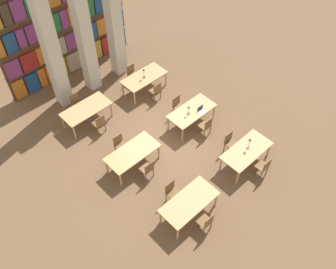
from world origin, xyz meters
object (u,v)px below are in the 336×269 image
chair_3 (230,142)px  reading_table_2 (132,153)px  chair_9 (77,103)px  chair_2 (263,166)px  reading_table_3 (192,112)px  chair_8 (99,123)px  desk_lamp_0 (250,142)px  chair_1 (172,192)px  chair_5 (120,144)px  desk_lamp_1 (189,109)px  reading_table_0 (189,203)px  pillar_right (113,12)px  chair_4 (147,169)px  desk_lamp_2 (144,72)px  chair_6 (206,126)px  reading_table_1 (246,151)px  reading_table_4 (86,110)px  chair_7 (178,106)px  pillar_center (82,26)px  reading_table_5 (144,78)px  chair_0 (206,222)px  chair_10 (156,90)px  chair_11 (133,74)px  laptop (201,110)px  pillar_left (49,42)px

chair_3 → reading_table_2: bearing=-32.7°
chair_9 → chair_2: bearing=112.4°
reading_table_3 → chair_8: (-2.91, 2.17, -0.19)m
chair_3 → desk_lamp_0: bearing=94.8°
chair_1 → chair_8: (0.10, 4.20, 0.00)m
chair_5 → desk_lamp_1: desk_lamp_1 is taller
chair_1 → reading_table_3: (3.00, 2.03, 0.19)m
reading_table_0 → chair_8: bearing=89.2°
pillar_right → chair_4: 6.62m
pillar_right → chair_1: size_ratio=6.76×
chair_3 → chair_9: same height
desk_lamp_2 → chair_6: bearing=-88.9°
reading_table_1 → chair_4: size_ratio=2.19×
reading_table_0 → chair_1: chair_1 is taller
chair_2 → reading_table_2: chair_2 is taller
desk_lamp_0 → desk_lamp_2: (-0.17, 5.46, -0.02)m
reading_table_0 → desk_lamp_0: 3.12m
reading_table_0 → chair_6: bearing=34.3°
desk_lamp_0 → chair_9: 7.08m
reading_table_4 → chair_6: bearing=-51.4°
reading_table_1 → chair_7: (0.00, 3.47, -0.19)m
pillar_center → reading_table_0: pillar_center is taller
chair_8 → reading_table_5: 2.95m
reading_table_0 → chair_1: (-0.02, 0.76, -0.19)m
chair_0 → desk_lamp_0: bearing=15.4°
reading_table_2 → pillar_center: bearing=71.6°
reading_table_2 → desk_lamp_2: 4.06m
reading_table_3 → chair_10: bearing=91.6°
chair_2 → chair_3: bearing=90.0°
reading_table_3 → desk_lamp_2: 2.80m
chair_8 → chair_5: bearing=-93.2°
reading_table_2 → chair_8: (0.11, 2.17, -0.19)m
chair_8 → chair_3: bearing=-54.4°
chair_0 → chair_11: size_ratio=1.00×
chair_4 → chair_8: bearing=88.4°
chair_2 → chair_4: size_ratio=1.00×
chair_0 → reading_table_1: size_ratio=0.46×
chair_0 → laptop: 4.61m
chair_3 → reading_table_4: bearing=-58.6°
reading_table_3 → desk_lamp_2: (-0.06, 2.77, 0.39)m
chair_6 → chair_0: bearing=-137.1°
pillar_right → reading_table_1: 7.68m
reading_table_1 → reading_table_3: 2.71m
reading_table_0 → laptop: size_ratio=6.08×
pillar_left → reading_table_3: pillar_left is taller
pillar_right → chair_11: pillar_right is taller
reading_table_1 → desk_lamp_0: size_ratio=3.91×
reading_table_2 → desk_lamp_1: size_ratio=4.70×
reading_table_3 → chair_9: chair_9 is taller
chair_2 → chair_8: size_ratio=1.00×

